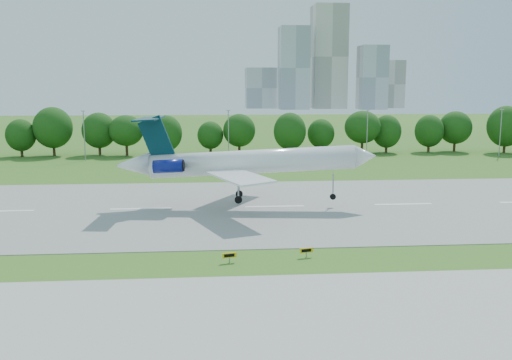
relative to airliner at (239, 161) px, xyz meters
name	(u,v)px	position (x,y,z in m)	size (l,w,h in m)	color
ground	(113,260)	(-14.70, -25.15, -7.01)	(600.00, 600.00, 0.00)	#2E5917
runway	(141,209)	(-14.70, -0.15, -6.97)	(400.00, 45.00, 0.08)	gray
taxiway	(73,332)	(-14.70, -43.15, -6.97)	(400.00, 23.00, 0.08)	#ADADA8
tree_line	(170,132)	(-14.70, 66.85, -0.83)	(288.40, 8.40, 10.40)	#382314
light_poles	(157,134)	(-17.20, 56.85, -0.67)	(175.90, 0.25, 12.19)	gray
skyline	(323,70)	(85.46, 365.46, 23.45)	(127.00, 52.00, 80.00)	#B2B2B7
airliner	(239,161)	(0.00, 0.00, 0.00)	(38.84, 28.19, 12.84)	white
taxi_sign_centre	(306,250)	(5.80, -25.88, -6.25)	(1.48, 0.49, 1.04)	gray
taxi_sign_right	(230,255)	(-2.47, -27.08, -6.23)	(1.50, 0.54, 1.06)	gray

